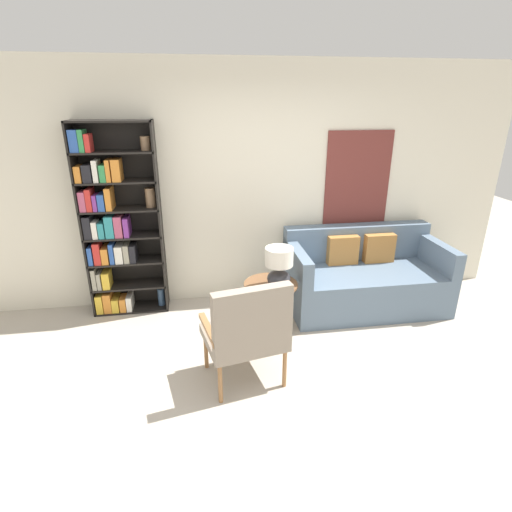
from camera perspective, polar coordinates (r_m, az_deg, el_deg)
The scene contains 7 objects.
ground_plane at distance 3.39m, azimuth 2.91°, elevation -20.78°, with size 14.00×14.00×0.00m, color #B2A899.
wall_back at distance 4.61m, azimuth -1.60°, elevation 9.82°, with size 6.40×0.08×2.70m.
bookshelf at distance 4.57m, azimuth -19.58°, elevation 3.96°, with size 0.82×0.30×2.09m.
armchair at distance 3.28m, azimuth -1.15°, elevation -10.35°, with size 0.74×0.68×0.96m.
couch at distance 4.84m, azimuth 15.11°, elevation -3.01°, with size 1.77×0.91×0.89m.
side_table at distance 4.07m, azimuth 2.11°, elevation -4.63°, with size 0.55×0.55×0.55m.
table_lamp at distance 3.90m, azimuth 3.30°, elevation -1.36°, with size 0.28×0.28×0.40m.
Camera 1 is at (-0.54, -2.46, 2.28)m, focal length 28.00 mm.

